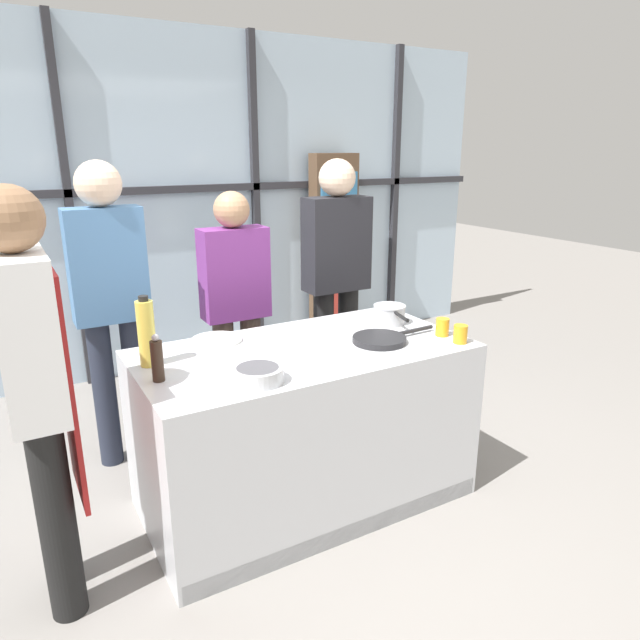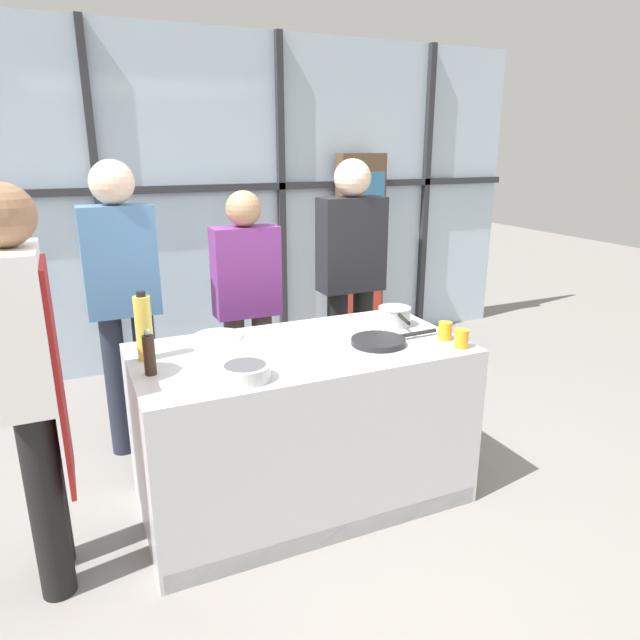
# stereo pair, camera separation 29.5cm
# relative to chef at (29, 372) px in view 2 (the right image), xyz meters

# --- Properties ---
(ground_plane) EXTENTS (18.00, 18.00, 0.00)m
(ground_plane) POSITION_rel_chef_xyz_m (1.24, 0.12, -1.00)
(ground_plane) COLOR gray
(back_window_wall) EXTENTS (6.40, 0.10, 2.80)m
(back_window_wall) POSITION_rel_chef_xyz_m (1.24, 2.48, 0.40)
(back_window_wall) COLOR silver
(back_window_wall) RESTS_ON ground_plane
(bookshelf) EXTENTS (0.45, 0.19, 1.82)m
(bookshelf) POSITION_rel_chef_xyz_m (2.74, 2.29, -0.09)
(bookshelf) COLOR brown
(bookshelf) RESTS_ON ground_plane
(demo_island) EXTENTS (1.70, 0.88, 0.89)m
(demo_island) POSITION_rel_chef_xyz_m (1.24, 0.12, -0.56)
(demo_island) COLOR silver
(demo_island) RESTS_ON ground_plane
(chef) EXTENTS (0.25, 0.45, 1.76)m
(chef) POSITION_rel_chef_xyz_m (0.00, 0.00, 0.00)
(chef) COLOR black
(chef) RESTS_ON ground_plane
(spectator_far_left) EXTENTS (0.42, 0.25, 1.81)m
(spectator_far_left) POSITION_rel_chef_xyz_m (0.48, 1.05, 0.05)
(spectator_far_left) COLOR #232838
(spectator_far_left) RESTS_ON ground_plane
(spectator_center_left) EXTENTS (0.43, 0.23, 1.62)m
(spectator_center_left) POSITION_rel_chef_xyz_m (1.24, 1.05, -0.08)
(spectator_center_left) COLOR #47382D
(spectator_center_left) RESTS_ON ground_plane
(spectator_center_right) EXTENTS (0.46, 0.25, 1.80)m
(spectator_center_right) POSITION_rel_chef_xyz_m (2.01, 1.05, 0.03)
(spectator_center_right) COLOR black
(spectator_center_right) RESTS_ON ground_plane
(frying_pan) EXTENTS (0.51, 0.28, 0.03)m
(frying_pan) POSITION_rel_chef_xyz_m (1.64, -0.00, -0.10)
(frying_pan) COLOR #232326
(frying_pan) RESTS_ON demo_island
(saucepan) EXTENTS (0.19, 0.34, 0.11)m
(saucepan) POSITION_rel_chef_xyz_m (1.88, 0.24, -0.06)
(saucepan) COLOR silver
(saucepan) RESTS_ON demo_island
(white_plate) EXTENTS (0.27, 0.27, 0.01)m
(white_plate) POSITION_rel_chef_xyz_m (0.89, 0.45, -0.11)
(white_plate) COLOR white
(white_plate) RESTS_ON demo_island
(mixing_bowl) EXTENTS (0.23, 0.23, 0.07)m
(mixing_bowl) POSITION_rel_chef_xyz_m (0.86, -0.16, -0.08)
(mixing_bowl) COLOR silver
(mixing_bowl) RESTS_ON demo_island
(oil_bottle) EXTENTS (0.08, 0.08, 0.34)m
(oil_bottle) POSITION_rel_chef_xyz_m (0.49, 0.28, 0.05)
(oil_bottle) COLOR #E0CC4C
(oil_bottle) RESTS_ON demo_island
(pepper_grinder) EXTENTS (0.05, 0.05, 0.22)m
(pepper_grinder) POSITION_rel_chef_xyz_m (0.48, 0.07, -0.02)
(pepper_grinder) COLOR #332319
(pepper_grinder) RESTS_ON demo_island
(juice_glass_near) EXTENTS (0.07, 0.07, 0.10)m
(juice_glass_near) POSITION_rel_chef_xyz_m (1.99, -0.22, -0.07)
(juice_glass_near) COLOR orange
(juice_glass_near) RESTS_ON demo_island
(juice_glass_far) EXTENTS (0.07, 0.07, 0.10)m
(juice_glass_far) POSITION_rel_chef_xyz_m (1.99, -0.08, -0.07)
(juice_glass_far) COLOR orange
(juice_glass_far) RESTS_ON demo_island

